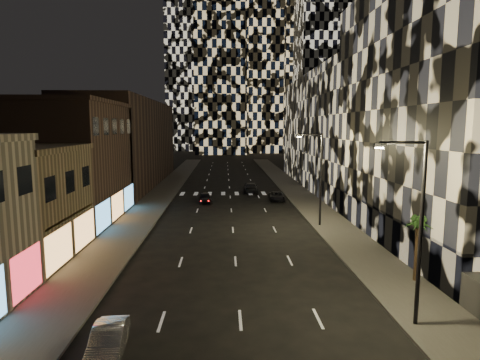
{
  "coord_description": "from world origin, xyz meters",
  "views": [
    {
      "loc": [
        -0.76,
        -8.28,
        9.78
      ],
      "look_at": [
        0.33,
        20.04,
        6.0
      ],
      "focal_mm": 30.0,
      "sensor_mm": 36.0,
      "label": 1
    }
  ],
  "objects": [
    {
      "name": "retail_filler_left",
      "position": [
        -17.0,
        60.0,
        7.0
      ],
      "size": [
        10.0,
        40.0,
        14.0
      ],
      "primitive_type": "cube",
      "color": "#453127",
      "rests_on": "ground"
    },
    {
      "name": "sidewalk_right",
      "position": [
        10.0,
        50.0,
        0.07
      ],
      "size": [
        4.0,
        120.0,
        0.15
      ],
      "primitive_type": "cube",
      "color": "#47443F",
      "rests_on": "ground"
    },
    {
      "name": "retail_tan",
      "position": [
        -17.0,
        21.0,
        4.0
      ],
      "size": [
        10.0,
        10.0,
        8.0
      ],
      "primitive_type": "cube",
      "color": "#80694C",
      "rests_on": "ground"
    },
    {
      "name": "sidewalk_left",
      "position": [
        -10.0,
        50.0,
        0.07
      ],
      "size": [
        4.0,
        120.0,
        0.15
      ],
      "primitive_type": "cube",
      "color": "#47443F",
      "rests_on": "ground"
    },
    {
      "name": "curb_left",
      "position": [
        -7.9,
        50.0,
        0.07
      ],
      "size": [
        0.2,
        120.0,
        0.15
      ],
      "primitive_type": "cube",
      "color": "#4C4C47",
      "rests_on": "ground"
    },
    {
      "name": "car_dark_rightlane",
      "position": [
        6.14,
        43.97,
        0.58
      ],
      "size": [
        2.03,
        4.22,
        1.16
      ],
      "primitive_type": "imported",
      "rotation": [
        0.0,
        0.0,
        -0.03
      ],
      "color": "black",
      "rests_on": "ground"
    },
    {
      "name": "car_silver_parked",
      "position": [
        -5.8,
        8.04,
        0.63
      ],
      "size": [
        1.66,
        3.93,
        1.26
      ],
      "primitive_type": "imported",
      "rotation": [
        0.0,
        0.0,
        0.09
      ],
      "color": "#A9A8AE",
      "rests_on": "ground"
    },
    {
      "name": "car_dark_midlane",
      "position": [
        -3.27,
        42.92,
        0.65
      ],
      "size": [
        1.9,
        3.93,
        1.3
      ],
      "primitive_type": "imported",
      "rotation": [
        0.0,
        0.0,
        0.1
      ],
      "color": "black",
      "rests_on": "ground"
    },
    {
      "name": "midrise_filler_right",
      "position": [
        20.0,
        57.0,
        9.0
      ],
      "size": [
        16.0,
        40.0,
        18.0
      ],
      "primitive_type": "cube",
      "color": "#232326",
      "rests_on": "ground"
    },
    {
      "name": "curb_right",
      "position": [
        7.9,
        50.0,
        0.07
      ],
      "size": [
        0.2,
        120.0,
        0.15
      ],
      "primitive_type": "cube",
      "color": "#4C4C47",
      "rests_on": "ground"
    },
    {
      "name": "midrise_right",
      "position": [
        20.0,
        24.5,
        11.0
      ],
      "size": [
        16.0,
        25.0,
        22.0
      ],
      "primitive_type": "cube",
      "color": "#232326",
      "rests_on": "ground"
    },
    {
      "name": "retail_brown",
      "position": [
        -17.0,
        33.5,
        6.0
      ],
      "size": [
        10.0,
        15.0,
        12.0
      ],
      "primitive_type": "cube",
      "color": "#453127",
      "rests_on": "ground"
    },
    {
      "name": "tower_left_back",
      "position": [
        -12.0,
        165.0,
        60.0
      ],
      "size": [
        24.0,
        24.0,
        120.0
      ],
      "primitive_type": "cube",
      "color": "black",
      "rests_on": "ground"
    },
    {
      "name": "palm_tree",
      "position": [
        11.25,
        15.55,
        3.59
      ],
      "size": [
        2.11,
        2.12,
        4.17
      ],
      "color": "#47331E",
      "rests_on": "sidewalk_right"
    },
    {
      "name": "streetlight_far",
      "position": [
        8.35,
        30.0,
        5.35
      ],
      "size": [
        2.55,
        0.25,
        9.0
      ],
      "color": "black",
      "rests_on": "sidewalk_right"
    },
    {
      "name": "car_dark_oncoming",
      "position": [
        3.12,
        50.89,
        0.73
      ],
      "size": [
        2.28,
        5.1,
        1.45
      ],
      "primitive_type": "imported",
      "rotation": [
        0.0,
        0.0,
        3.09
      ],
      "color": "black",
      "rests_on": "ground"
    },
    {
      "name": "tower_center_low",
      "position": [
        -2.0,
        140.0,
        47.5
      ],
      "size": [
        18.0,
        18.0,
        95.0
      ],
      "primitive_type": "cube",
      "color": "black",
      "rests_on": "ground"
    },
    {
      "name": "tower_right_mid",
      "position": [
        35.0,
        135.0,
        50.0
      ],
      "size": [
        20.0,
        20.0,
        100.0
      ],
      "primitive_type": "cube",
      "color": "black",
      "rests_on": "ground"
    },
    {
      "name": "midrise_base",
      "position": [
        12.3,
        24.5,
        1.5
      ],
      "size": [
        0.6,
        25.0,
        3.0
      ],
      "primitive_type": "cube",
      "color": "#383838",
      "rests_on": "ground"
    },
    {
      "name": "streetlight_near",
      "position": [
        8.35,
        10.0,
        5.35
      ],
      "size": [
        2.55,
        0.25,
        9.0
      ],
      "color": "black",
      "rests_on": "sidewalk_right"
    }
  ]
}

